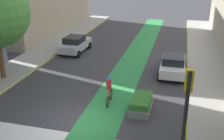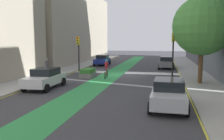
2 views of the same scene
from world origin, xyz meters
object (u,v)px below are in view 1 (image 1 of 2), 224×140
at_px(car_silver_left_far, 75,44).
at_px(cyclist_in_lane, 109,89).
at_px(car_white_right_far, 173,65).
at_px(traffic_signal_near_right, 187,98).
at_px(median_planter, 141,104).

xyz_separation_m(car_silver_left_far, cyclist_in_lane, (5.87, -9.29, 0.17)).
bearing_deg(cyclist_in_lane, car_silver_left_far, 122.29).
xyz_separation_m(car_white_right_far, cyclist_in_lane, (-3.52, -5.82, 0.17)).
bearing_deg(car_white_right_far, car_silver_left_far, 159.70).
relative_size(traffic_signal_near_right, car_white_right_far, 0.99).
bearing_deg(cyclist_in_lane, median_planter, -8.82).
distance_m(car_white_right_far, car_silver_left_far, 10.02).
distance_m(car_white_right_far, median_planter, 6.33).
xyz_separation_m(traffic_signal_near_right, cyclist_in_lane, (-4.38, 3.97, -1.96)).
distance_m(traffic_signal_near_right, car_white_right_far, 10.06).
xyz_separation_m(traffic_signal_near_right, car_white_right_far, (-0.86, 9.79, -2.13)).
distance_m(car_silver_left_far, median_planter, 12.44).
relative_size(car_silver_left_far, cyclist_in_lane, 2.28).
bearing_deg(median_planter, cyclist_in_lane, 171.18).
bearing_deg(median_planter, car_silver_left_far, 129.40).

